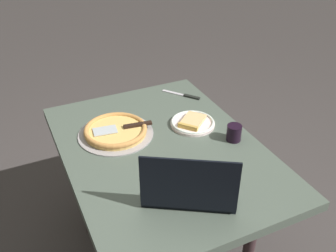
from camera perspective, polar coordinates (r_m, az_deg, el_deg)
ground_plane at (r=2.21m, az=-0.72°, el=-18.18°), size 12.00×12.00×0.00m
dining_table at (r=1.77m, az=-0.86°, el=-5.42°), size 1.17×0.86×0.70m
laptop at (r=1.44m, az=3.23°, el=-9.28°), size 0.36×0.41×0.24m
pizza_plate at (r=1.88m, az=3.69°, el=0.50°), size 0.22×0.22×0.04m
pizza_tray at (r=1.82m, az=-7.83°, el=-0.73°), size 0.36×0.36×0.04m
table_knife at (r=2.15m, az=2.53°, el=4.60°), size 0.19×0.15×0.01m
drink_cup at (r=1.78m, az=9.85°, el=-0.99°), size 0.07×0.07×0.08m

